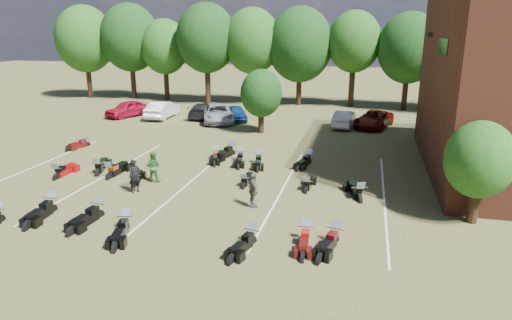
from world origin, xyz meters
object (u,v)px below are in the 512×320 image
(person_grey, at_px, (253,190))
(motorcycle_3, at_px, (99,218))
(car_4, at_px, (236,113))
(person_green, at_px, (153,167))
(person_black, at_px, (135,176))
(motorcycle_0, at_px, (52,212))
(car_0, at_px, (128,109))
(motorcycle_14, at_px, (87,146))
(motorcycle_7, at_px, (57,179))

(person_grey, relative_size, motorcycle_3, 0.68)
(car_4, height_order, person_green, person_green)
(person_black, relative_size, motorcycle_0, 0.69)
(person_black, bearing_deg, person_green, 35.84)
(car_0, height_order, person_black, person_black)
(car_0, relative_size, person_grey, 2.66)
(car_0, xyz_separation_m, person_grey, (16.59, -18.72, 0.08))
(car_4, distance_m, person_black, 18.89)
(person_black, bearing_deg, person_grey, -54.57)
(motorcycle_3, distance_m, motorcycle_14, 13.36)
(person_green, bearing_deg, motorcycle_0, 57.75)
(car_0, xyz_separation_m, motorcycle_0, (8.00, -21.41, -0.74))
(person_green, xyz_separation_m, motorcycle_0, (-2.54, -4.98, -0.82))
(car_0, relative_size, motorcycle_3, 1.80)
(person_grey, xyz_separation_m, motorcycle_3, (-6.22, -2.76, -0.82))
(car_0, bearing_deg, person_grey, -25.29)
(person_grey, bearing_deg, motorcycle_14, 24.52)
(motorcycle_3, bearing_deg, person_grey, 27.47)
(car_0, distance_m, person_black, 20.94)
(car_4, relative_size, person_grey, 2.34)
(motorcycle_7, bearing_deg, motorcycle_14, -70.33)
(person_grey, bearing_deg, car_0, 6.31)
(car_0, relative_size, person_green, 2.64)
(car_4, height_order, motorcycle_0, car_4)
(car_4, xyz_separation_m, person_black, (0.18, -18.89, 0.19))
(motorcycle_7, bearing_deg, motorcycle_3, 139.56)
(person_grey, bearing_deg, motorcycle_3, 78.70)
(car_4, xyz_separation_m, motorcycle_14, (-7.58, -11.30, -0.65))
(person_grey, height_order, motorcycle_0, person_grey)
(car_0, bearing_deg, motorcycle_3, -41.07)
(motorcycle_7, bearing_deg, person_green, -171.80)
(motorcycle_0, bearing_deg, car_0, 104.36)
(car_0, bearing_deg, person_black, -37.07)
(car_0, xyz_separation_m, motorcycle_3, (10.37, -21.48, -0.74))
(person_green, height_order, person_grey, person_green)
(motorcycle_14, bearing_deg, person_grey, -14.41)
(person_green, bearing_deg, motorcycle_14, -41.74)
(person_black, height_order, motorcycle_0, person_black)
(person_grey, bearing_deg, motorcycle_7, 47.79)
(motorcycle_0, bearing_deg, motorcycle_3, -7.81)
(person_grey, relative_size, motorcycle_7, 0.71)
(person_green, distance_m, motorcycle_7, 5.43)
(person_grey, height_order, motorcycle_14, person_grey)
(person_grey, bearing_deg, motorcycle_0, 72.16)
(motorcycle_7, bearing_deg, car_0, -74.62)
(car_0, relative_size, motorcycle_7, 1.88)
(car_0, distance_m, person_green, 19.52)
(car_4, relative_size, person_black, 2.26)
(person_grey, distance_m, motorcycle_14, 16.17)
(car_4, bearing_deg, person_black, -114.04)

